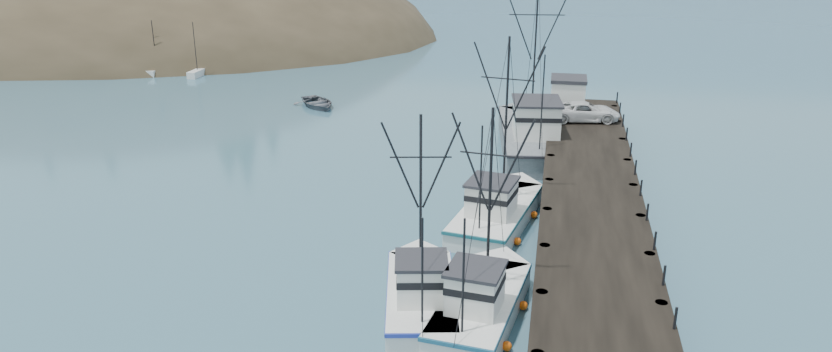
# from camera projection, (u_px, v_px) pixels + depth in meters

# --- Properties ---
(ground) EXTENTS (400.00, 400.00, 0.00)m
(ground) POSITION_uv_depth(u_px,v_px,m) (297.00, 317.00, 35.24)
(ground) COLOR #30566B
(ground) RESTS_ON ground
(pier) EXTENTS (6.00, 44.00, 2.00)m
(pier) POSITION_uv_depth(u_px,v_px,m) (590.00, 186.00, 46.95)
(pier) COLOR black
(pier) RESTS_ON ground
(headland) EXTENTS (134.80, 78.00, 51.00)m
(headland) POSITION_uv_depth(u_px,v_px,m) (27.00, 55.00, 122.65)
(headland) COLOR #382D1E
(headland) RESTS_ON ground
(moored_sailboats) EXTENTS (24.05, 19.56, 6.35)m
(moored_sailboats) POSITION_uv_depth(u_px,v_px,m) (181.00, 60.00, 92.88)
(moored_sailboats) COLOR silver
(moored_sailboats) RESTS_ON ground
(trawler_near) EXTENTS (4.44, 10.14, 10.37)m
(trawler_near) POSITION_uv_depth(u_px,v_px,m) (482.00, 301.00, 34.95)
(trawler_near) COLOR silver
(trawler_near) RESTS_ON ground
(trawler_mid) EXTENTS (4.82, 9.77, 9.83)m
(trawler_mid) POSITION_uv_depth(u_px,v_px,m) (421.00, 293.00, 35.77)
(trawler_mid) COLOR silver
(trawler_mid) RESTS_ON ground
(trawler_far) EXTENTS (5.41, 11.50, 11.66)m
(trawler_far) POSITION_uv_depth(u_px,v_px,m) (498.00, 210.00, 45.54)
(trawler_far) COLOR silver
(trawler_far) RESTS_ON ground
(work_vessel) EXTENTS (6.63, 16.60, 13.68)m
(work_vessel) POSITION_uv_depth(u_px,v_px,m) (532.00, 134.00, 59.39)
(work_vessel) COLOR slate
(work_vessel) RESTS_ON ground
(pier_shed) EXTENTS (3.00, 3.20, 2.80)m
(pier_shed) POSITION_uv_depth(u_px,v_px,m) (568.00, 93.00, 63.25)
(pier_shed) COLOR silver
(pier_shed) RESTS_ON pier
(pickup_truck) EXTENTS (5.89, 3.40, 1.55)m
(pickup_truck) POSITION_uv_depth(u_px,v_px,m) (585.00, 112.00, 60.03)
(pickup_truck) COLOR silver
(pickup_truck) RESTS_ON pier
(motorboat) EXTENTS (6.35, 6.56, 1.11)m
(motorboat) POSITION_uv_depth(u_px,v_px,m) (318.00, 107.00, 72.51)
(motorboat) COLOR #52555C
(motorboat) RESTS_ON ground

